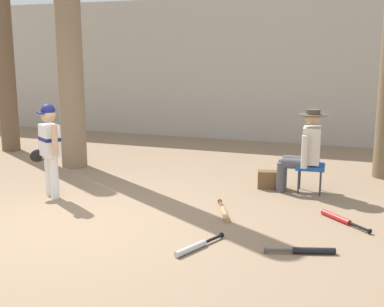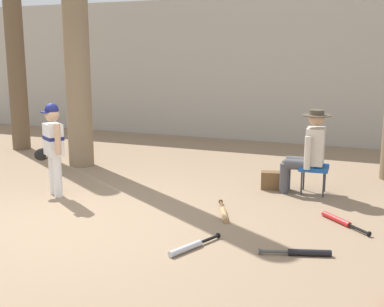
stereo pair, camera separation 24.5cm
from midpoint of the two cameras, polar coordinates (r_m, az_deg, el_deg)
name	(u,v)px [view 2 (the right image)]	position (r m, az deg, el deg)	size (l,w,h in m)	color
ground_plane	(67,225)	(5.98, -13.15, -8.06)	(60.00, 60.00, 0.00)	#897056
concrete_back_wall	(236,70)	(11.53, 5.68, 9.61)	(18.00, 0.36, 3.19)	#ADA89E
tree_near_player	(75,17)	(8.83, -12.56, 15.11)	(0.67, 0.67, 5.81)	#7F6B51
young_ballplayer	(53,143)	(7.08, -14.86, 1.14)	(0.60, 0.38, 1.31)	white
folding_stool	(314,169)	(7.23, 14.85, -1.71)	(0.43, 0.43, 0.41)	#194C9E
seated_spectator	(308,149)	(7.18, 14.18, 0.48)	(0.67, 0.54, 1.20)	#47474C
handbag_beside_stool	(273,180)	(7.40, 10.24, -3.08)	(0.34, 0.18, 0.26)	brown
tree_far_left	(15,46)	(10.73, -19.16, 11.64)	(0.58, 0.58, 4.83)	brown
bat_aluminum_silver	(190,247)	(5.12, 1.10, -10.75)	(0.32, 0.70, 0.07)	#B7BCC6
bat_wood_tan	(224,213)	(6.16, 4.84, -6.88)	(0.37, 0.74, 0.07)	tan
bat_black_composite	(304,252)	(5.14, 14.14, -11.04)	(0.70, 0.28, 0.07)	black
bat_red_barrel	(340,221)	(6.16, 17.79, -7.40)	(0.61, 0.59, 0.07)	red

